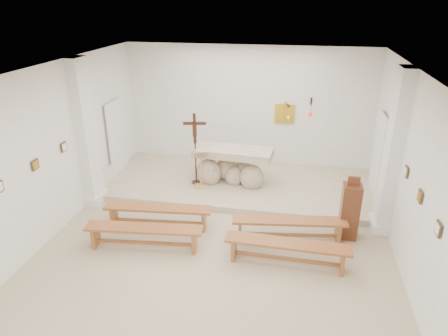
% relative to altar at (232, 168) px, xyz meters
% --- Properties ---
extents(ground, '(7.00, 10.00, 0.00)m').
position_rel_altar_xyz_m(ground, '(0.18, -3.40, -0.55)').
color(ground, tan).
rests_on(ground, ground).
extents(wall_left, '(0.02, 10.00, 3.50)m').
position_rel_altar_xyz_m(wall_left, '(-3.31, -3.40, 1.20)').
color(wall_left, white).
rests_on(wall_left, ground).
extents(wall_right, '(0.02, 10.00, 3.50)m').
position_rel_altar_xyz_m(wall_right, '(3.67, -3.40, 1.20)').
color(wall_right, white).
rests_on(wall_right, ground).
extents(wall_back, '(7.00, 0.02, 3.50)m').
position_rel_altar_xyz_m(wall_back, '(0.18, 1.59, 1.20)').
color(wall_back, white).
rests_on(wall_back, ground).
extents(ceiling, '(7.00, 10.00, 0.02)m').
position_rel_altar_xyz_m(ceiling, '(0.18, -3.40, 2.94)').
color(ceiling, silver).
rests_on(ceiling, wall_back).
extents(sanctuary_platform, '(6.98, 3.00, 0.15)m').
position_rel_altar_xyz_m(sanctuary_platform, '(0.18, 0.10, -0.48)').
color(sanctuary_platform, beige).
rests_on(sanctuary_platform, ground).
extents(pilaster_left, '(0.26, 0.55, 3.50)m').
position_rel_altar_xyz_m(pilaster_left, '(-3.19, -1.40, 1.20)').
color(pilaster_left, white).
rests_on(pilaster_left, ground).
extents(pilaster_right, '(0.26, 0.55, 3.50)m').
position_rel_altar_xyz_m(pilaster_right, '(3.55, -1.40, 1.20)').
color(pilaster_right, white).
rests_on(pilaster_right, ground).
extents(gold_wall_relief, '(0.55, 0.04, 0.55)m').
position_rel_altar_xyz_m(gold_wall_relief, '(1.23, 1.56, 1.10)').
color(gold_wall_relief, gold).
rests_on(gold_wall_relief, wall_back).
extents(sanctuary_lamp, '(0.11, 0.36, 0.44)m').
position_rel_altar_xyz_m(sanctuary_lamp, '(1.93, 1.30, 1.26)').
color(sanctuary_lamp, black).
rests_on(sanctuary_lamp, wall_back).
extents(station_frame_left_mid, '(0.03, 0.20, 0.20)m').
position_rel_altar_xyz_m(station_frame_left_mid, '(-3.29, -3.20, 1.17)').
color(station_frame_left_mid, '#44321E').
rests_on(station_frame_left_mid, wall_left).
extents(station_frame_left_rear, '(0.03, 0.20, 0.20)m').
position_rel_altar_xyz_m(station_frame_left_rear, '(-3.29, -2.20, 1.17)').
color(station_frame_left_rear, '#44321E').
rests_on(station_frame_left_rear, wall_left).
extents(station_frame_right_front, '(0.03, 0.20, 0.20)m').
position_rel_altar_xyz_m(station_frame_right_front, '(3.65, -4.20, 1.17)').
color(station_frame_right_front, '#44321E').
rests_on(station_frame_right_front, wall_right).
extents(station_frame_right_mid, '(0.03, 0.20, 0.20)m').
position_rel_altar_xyz_m(station_frame_right_mid, '(3.65, -3.20, 1.17)').
color(station_frame_right_mid, '#44321E').
rests_on(station_frame_right_mid, wall_right).
extents(station_frame_right_rear, '(0.03, 0.20, 0.20)m').
position_rel_altar_xyz_m(station_frame_right_rear, '(3.65, -2.20, 1.17)').
color(station_frame_right_rear, '#44321E').
rests_on(station_frame_right_rear, wall_right).
extents(radiator_left, '(0.10, 0.85, 0.52)m').
position_rel_altar_xyz_m(radiator_left, '(-3.25, -0.70, -0.28)').
color(radiator_left, silver).
rests_on(radiator_left, ground).
extents(radiator_right, '(0.10, 0.85, 0.52)m').
position_rel_altar_xyz_m(radiator_right, '(3.61, -0.70, -0.28)').
color(radiator_right, silver).
rests_on(radiator_right, ground).
extents(altar, '(2.08, 0.98, 1.04)m').
position_rel_altar_xyz_m(altar, '(0.00, 0.00, 0.00)').
color(altar, beige).
rests_on(altar, sanctuary_platform).
extents(lectern, '(0.44, 0.40, 1.04)m').
position_rel_altar_xyz_m(lectern, '(-0.72, -0.43, 0.11)').
color(lectern, tan).
rests_on(lectern, sanctuary_platform).
extents(crucifix_stand, '(0.57, 0.25, 1.89)m').
position_rel_altar_xyz_m(crucifix_stand, '(-0.91, -0.22, 0.69)').
color(crucifix_stand, '#331C10').
rests_on(crucifix_stand, sanctuary_platform).
extents(potted_plant, '(0.45, 0.40, 0.47)m').
position_rel_altar_xyz_m(potted_plant, '(-0.56, -0.20, -0.17)').
color(potted_plant, '#2B6126').
rests_on(potted_plant, sanctuary_platform).
extents(donation_pedestal, '(0.37, 0.37, 1.39)m').
position_rel_altar_xyz_m(donation_pedestal, '(2.80, -1.87, 0.06)').
color(donation_pedestal, brown).
rests_on(donation_pedestal, ground).
extents(bench_left_front, '(2.36, 0.59, 0.49)m').
position_rel_altar_xyz_m(bench_left_front, '(-1.24, -2.25, -0.18)').
color(bench_left_front, '#A4622F').
rests_on(bench_left_front, ground).
extents(bench_right_front, '(2.37, 0.69, 0.49)m').
position_rel_altar_xyz_m(bench_right_front, '(1.59, -2.25, -0.18)').
color(bench_right_front, '#A4622F').
rests_on(bench_right_front, ground).
extents(bench_left_second, '(2.37, 0.62, 0.49)m').
position_rel_altar_xyz_m(bench_left_second, '(-1.24, -3.09, -0.18)').
color(bench_left_second, '#A4622F').
rests_on(bench_left_second, ground).
extents(bench_right_second, '(2.35, 0.43, 0.49)m').
position_rel_altar_xyz_m(bench_right_second, '(1.59, -3.09, -0.18)').
color(bench_right_second, '#A4622F').
rests_on(bench_right_second, ground).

